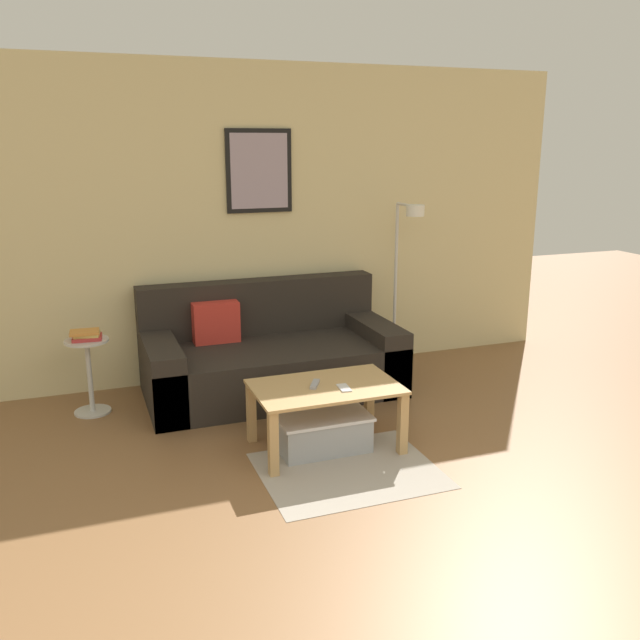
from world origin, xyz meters
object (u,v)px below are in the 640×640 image
at_px(storage_bin, 322,431).
at_px(cell_phone, 344,388).
at_px(coffee_table, 325,397).
at_px(remote_control, 315,384).
at_px(book_stack, 86,335).
at_px(couch, 270,357).
at_px(side_table, 89,369).
at_px(floor_lamp, 404,266).

bearing_deg(storage_bin, cell_phone, -32.38).
height_order(coffee_table, remote_control, remote_control).
distance_m(storage_bin, book_stack, 1.85).
height_order(couch, coffee_table, couch).
height_order(storage_bin, side_table, side_table).
distance_m(coffee_table, floor_lamp, 1.82).
distance_m(floor_lamp, remote_control, 1.82).
bearing_deg(side_table, storage_bin, -39.97).
bearing_deg(floor_lamp, side_table, -177.39).
xyz_separation_m(couch, remote_control, (-0.02, -1.11, 0.16)).
height_order(remote_control, cell_phone, remote_control).
distance_m(floor_lamp, cell_phone, 1.80).
height_order(storage_bin, cell_phone, cell_phone).
height_order(coffee_table, storage_bin, coffee_table).
distance_m(remote_control, cell_phone, 0.19).
bearing_deg(coffee_table, floor_lamp, 46.69).
xyz_separation_m(storage_bin, remote_control, (-0.04, 0.04, 0.32)).
relative_size(couch, remote_control, 13.04).
bearing_deg(side_table, floor_lamp, 2.61).
height_order(storage_bin, floor_lamp, floor_lamp).
bearing_deg(couch, coffee_table, -87.59).
height_order(coffee_table, cell_phone, cell_phone).
bearing_deg(cell_phone, floor_lamp, 56.20).
height_order(side_table, book_stack, book_stack).
bearing_deg(couch, remote_control, -90.85).
distance_m(couch, storage_bin, 1.15).
distance_m(coffee_table, remote_control, 0.11).
bearing_deg(cell_phone, couch, 101.76).
distance_m(coffee_table, storage_bin, 0.23).
bearing_deg(book_stack, coffee_table, -39.03).
distance_m(floor_lamp, side_table, 2.66).
distance_m(coffee_table, book_stack, 1.82).
xyz_separation_m(couch, coffee_table, (0.05, -1.13, 0.07)).
xyz_separation_m(couch, book_stack, (-1.35, 0.01, 0.32)).
height_order(coffee_table, floor_lamp, floor_lamp).
relative_size(coffee_table, storage_bin, 1.56).
xyz_separation_m(storage_bin, side_table, (-1.38, 1.15, 0.21)).
xyz_separation_m(floor_lamp, side_table, (-2.59, -0.12, -0.58)).
relative_size(coffee_table, floor_lamp, 0.64).
bearing_deg(book_stack, cell_phone, -39.40).
xyz_separation_m(side_table, book_stack, (0.00, -0.00, 0.26)).
xyz_separation_m(coffee_table, cell_phone, (0.09, -0.09, 0.08)).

